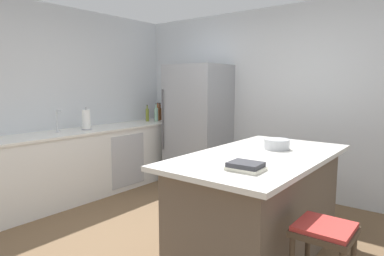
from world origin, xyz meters
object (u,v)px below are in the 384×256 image
(paper_towel_roll, at_px, (86,120))
(cookbook_stack, at_px, (246,166))
(refrigerator, at_px, (198,125))
(vinegar_bottle, at_px, (158,113))
(bar_stool, at_px, (324,242))
(syrup_bottle, at_px, (160,113))
(mixing_bowl, at_px, (277,144))
(gin_bottle, at_px, (156,114))
(kitchen_island, at_px, (259,204))
(sink_faucet, at_px, (57,120))
(olive_oil_bottle, at_px, (147,115))

(paper_towel_roll, height_order, cookbook_stack, paper_towel_roll)
(cookbook_stack, bearing_deg, refrigerator, 134.14)
(vinegar_bottle, distance_m, cookbook_stack, 3.52)
(bar_stool, xyz_separation_m, syrup_bottle, (-3.43, 2.08, 0.51))
(paper_towel_roll, height_order, mixing_bowl, paper_towel_roll)
(gin_bottle, bearing_deg, cookbook_stack, -35.06)
(kitchen_island, xyz_separation_m, vinegar_bottle, (-2.68, 1.49, 0.58))
(kitchen_island, relative_size, syrup_bottle, 6.37)
(paper_towel_roll, xyz_separation_m, syrup_bottle, (-0.07, 1.53, -0.02))
(kitchen_island, bearing_deg, vinegar_bottle, 150.99)
(vinegar_bottle, distance_m, gin_bottle, 0.13)
(bar_stool, bearing_deg, vinegar_bottle, 149.58)
(sink_faucet, distance_m, vinegar_bottle, 1.83)
(sink_faucet, xyz_separation_m, cookbook_stack, (2.88, -0.23, -0.12))
(vinegar_bottle, bearing_deg, paper_towel_roll, -88.63)
(olive_oil_bottle, xyz_separation_m, cookbook_stack, (2.91, -1.86, -0.07))
(paper_towel_roll, bearing_deg, sink_faucet, -99.44)
(kitchen_island, xyz_separation_m, syrup_bottle, (-2.72, 1.57, 0.57))
(sink_faucet, distance_m, cookbook_stack, 2.89)
(refrigerator, distance_m, syrup_bottle, 0.97)
(kitchen_island, bearing_deg, syrup_bottle, 149.97)
(syrup_bottle, bearing_deg, bar_stool, -31.20)
(kitchen_island, relative_size, sink_faucet, 6.34)
(vinegar_bottle, relative_size, mixing_bowl, 1.29)
(bar_stool, xyz_separation_m, gin_bottle, (-3.33, 1.89, 0.51))
(refrigerator, height_order, gin_bottle, refrigerator)
(bar_stool, distance_m, cookbook_stack, 0.70)
(gin_bottle, bearing_deg, vinegar_bottle, 121.33)
(kitchen_island, height_order, paper_towel_roll, paper_towel_roll)
(cookbook_stack, bearing_deg, vinegar_bottle, 144.12)
(kitchen_island, height_order, mixing_bowl, mixing_bowl)
(kitchen_island, xyz_separation_m, mixing_bowl, (0.01, 0.30, 0.51))
(paper_towel_roll, distance_m, mixing_bowl, 2.68)
(syrup_bottle, bearing_deg, vinegar_bottle, -68.50)
(gin_bottle, bearing_deg, bar_stool, -29.53)
(paper_towel_roll, relative_size, olive_oil_bottle, 1.12)
(refrigerator, bearing_deg, bar_stool, -37.83)
(syrup_bottle, height_order, vinegar_bottle, vinegar_bottle)
(bar_stool, relative_size, cookbook_stack, 2.54)
(refrigerator, height_order, paper_towel_roll, refrigerator)
(sink_faucet, bearing_deg, syrup_bottle, 90.07)
(sink_faucet, distance_m, mixing_bowl, 2.80)
(sink_faucet, relative_size, gin_bottle, 1.00)
(sink_faucet, relative_size, mixing_bowl, 1.25)
(gin_bottle, bearing_deg, refrigerator, 2.58)
(refrigerator, relative_size, paper_towel_roll, 5.86)
(sink_faucet, distance_m, syrup_bottle, 1.92)
(refrigerator, xyz_separation_m, mixing_bowl, (1.78, -1.12, 0.06))
(syrup_bottle, bearing_deg, olive_oil_bottle, -95.00)
(sink_faucet, bearing_deg, olive_oil_bottle, 90.94)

